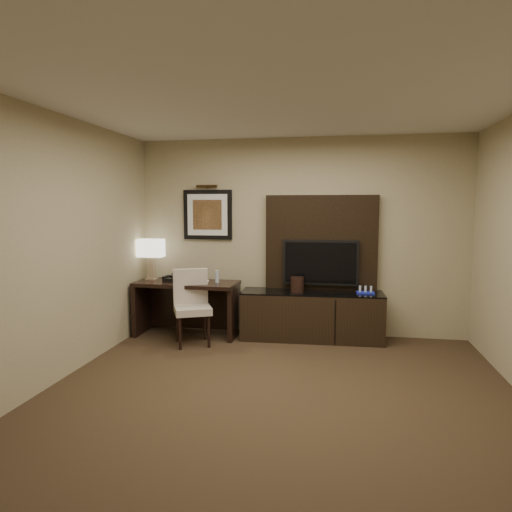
% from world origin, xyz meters
% --- Properties ---
extents(floor, '(4.50, 5.00, 0.01)m').
position_xyz_m(floor, '(0.00, 0.00, -0.01)').
color(floor, '#342517').
rests_on(floor, ground).
extents(ceiling, '(4.50, 5.00, 0.01)m').
position_xyz_m(ceiling, '(0.00, 0.00, 2.70)').
color(ceiling, silver).
rests_on(ceiling, wall_back).
extents(wall_back, '(4.50, 0.01, 2.70)m').
position_xyz_m(wall_back, '(0.00, 2.50, 1.35)').
color(wall_back, tan).
rests_on(wall_back, floor).
extents(wall_front, '(4.50, 0.01, 2.70)m').
position_xyz_m(wall_front, '(0.00, -2.50, 1.35)').
color(wall_front, tan).
rests_on(wall_front, floor).
extents(wall_left, '(0.01, 5.00, 2.70)m').
position_xyz_m(wall_left, '(-2.25, 0.00, 1.35)').
color(wall_left, tan).
rests_on(wall_left, floor).
extents(desk, '(1.41, 0.65, 0.74)m').
position_xyz_m(desk, '(-1.50, 2.10, 0.37)').
color(desk, black).
rests_on(desk, floor).
extents(credenza, '(1.88, 0.58, 0.64)m').
position_xyz_m(credenza, '(0.20, 2.20, 0.32)').
color(credenza, black).
rests_on(credenza, floor).
extents(tv_wall_panel, '(1.50, 0.12, 1.30)m').
position_xyz_m(tv_wall_panel, '(0.30, 2.44, 1.27)').
color(tv_wall_panel, black).
rests_on(tv_wall_panel, wall_back).
extents(tv, '(1.00, 0.08, 0.60)m').
position_xyz_m(tv, '(0.30, 2.34, 1.02)').
color(tv, black).
rests_on(tv, tv_wall_panel).
extents(artwork, '(0.70, 0.04, 0.70)m').
position_xyz_m(artwork, '(-1.30, 2.48, 1.65)').
color(artwork, black).
rests_on(artwork, wall_back).
extents(picture_light, '(0.04, 0.04, 0.30)m').
position_xyz_m(picture_light, '(-1.30, 2.44, 2.05)').
color(picture_light, '#442D16').
rests_on(picture_light, wall_back).
extents(desk_chair, '(0.62, 0.66, 0.93)m').
position_xyz_m(desk_chair, '(-1.29, 1.69, 0.47)').
color(desk_chair, '#BEB19F').
rests_on(desk_chair, floor).
extents(table_lamp, '(0.37, 0.22, 0.58)m').
position_xyz_m(table_lamp, '(-2.05, 2.21, 1.03)').
color(table_lamp, '#98805F').
rests_on(table_lamp, desk).
extents(desk_phone, '(0.23, 0.21, 0.11)m').
position_xyz_m(desk_phone, '(-1.71, 2.12, 0.80)').
color(desk_phone, black).
rests_on(desk_phone, desk).
extents(blue_folder, '(0.28, 0.35, 0.02)m').
position_xyz_m(blue_folder, '(-1.37, 2.05, 0.75)').
color(blue_folder, '#18579D').
rests_on(blue_folder, desk).
extents(book, '(0.16, 0.06, 0.22)m').
position_xyz_m(book, '(-1.34, 2.06, 0.85)').
color(book, '#B3A28C').
rests_on(book, desk).
extents(water_bottle, '(0.07, 0.07, 0.17)m').
position_xyz_m(water_bottle, '(-1.07, 2.11, 0.83)').
color(water_bottle, '#ACBBC3').
rests_on(water_bottle, desk).
extents(ice_bucket, '(0.22, 0.22, 0.20)m').
position_xyz_m(ice_bucket, '(0.01, 2.16, 0.74)').
color(ice_bucket, black).
rests_on(ice_bucket, credenza).
extents(minibar_tray, '(0.23, 0.14, 0.08)m').
position_xyz_m(minibar_tray, '(0.89, 2.22, 0.68)').
color(minibar_tray, '#1C29B8').
rests_on(minibar_tray, credenza).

